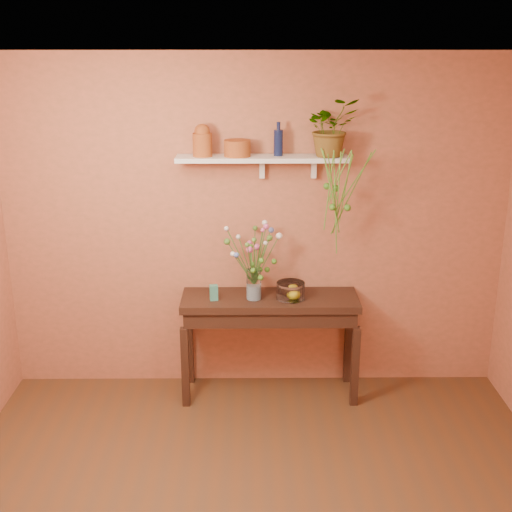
% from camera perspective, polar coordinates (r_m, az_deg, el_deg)
% --- Properties ---
extents(room, '(4.04, 4.04, 2.70)m').
position_cam_1_polar(room, '(3.43, 0.24, -6.38)').
color(room, '#543019').
rests_on(room, ground).
extents(sideboard, '(1.39, 0.45, 0.84)m').
position_cam_1_polar(sideboard, '(5.29, 1.19, -4.76)').
color(sideboard, '#351E15').
rests_on(sideboard, ground).
extents(wall_shelf, '(1.30, 0.24, 0.19)m').
position_cam_1_polar(wall_shelf, '(5.07, 0.66, 8.31)').
color(wall_shelf, white).
rests_on(wall_shelf, room).
extents(terracotta_jug, '(0.16, 0.16, 0.24)m').
position_cam_1_polar(terracotta_jug, '(5.05, -4.61, 9.79)').
color(terracotta_jug, '#9A4319').
rests_on(terracotta_jug, wall_shelf).
extents(terracotta_pot, '(0.26, 0.26, 0.12)m').
position_cam_1_polar(terracotta_pot, '(5.04, -1.61, 9.21)').
color(terracotta_pot, '#9A4319').
rests_on(terracotta_pot, wall_shelf).
extents(blue_bottle, '(0.08, 0.08, 0.25)m').
position_cam_1_polar(blue_bottle, '(5.07, 1.92, 9.72)').
color(blue_bottle, '#0F173A').
rests_on(blue_bottle, wall_shelf).
extents(spider_plant, '(0.47, 0.44, 0.43)m').
position_cam_1_polar(spider_plant, '(5.05, 6.44, 10.89)').
color(spider_plant, '#3F771F').
rests_on(spider_plant, wall_shelf).
extents(plant_fronds, '(0.40, 0.39, 0.83)m').
position_cam_1_polar(plant_fronds, '(4.98, 6.96, 5.30)').
color(plant_fronds, '#3F771F').
rests_on(plant_fronds, wall_shelf).
extents(glass_vase, '(0.11, 0.11, 0.24)m').
position_cam_1_polar(glass_vase, '(5.18, -0.19, -2.63)').
color(glass_vase, white).
rests_on(glass_vase, sideboard).
extents(bouquet, '(0.45, 0.43, 0.49)m').
position_cam_1_polar(bouquet, '(5.10, -0.10, 0.61)').
color(bouquet, '#386B28').
rests_on(bouquet, glass_vase).
extents(glass_bowl, '(0.22, 0.22, 0.13)m').
position_cam_1_polar(glass_bowl, '(5.20, 2.98, -3.03)').
color(glass_bowl, white).
rests_on(glass_bowl, sideboard).
extents(lemon, '(0.07, 0.07, 0.07)m').
position_cam_1_polar(lemon, '(5.20, 3.18, -3.26)').
color(lemon, yellow).
rests_on(lemon, glass_bowl).
extents(carton, '(0.07, 0.06, 0.12)m').
position_cam_1_polar(carton, '(5.17, -3.63, -3.15)').
color(carton, '#276B7F').
rests_on(carton, sideboard).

